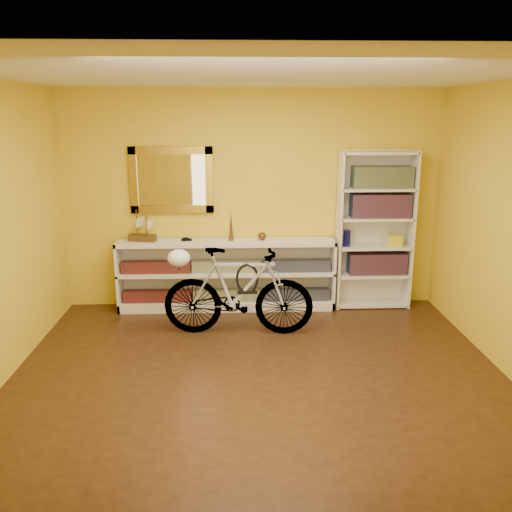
{
  "coord_description": "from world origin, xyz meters",
  "views": [
    {
      "loc": [
        -0.19,
        -4.4,
        2.3
      ],
      "look_at": [
        0.0,
        0.7,
        0.95
      ],
      "focal_mm": 37.64,
      "sensor_mm": 36.0,
      "label": 1
    }
  ],
  "objects_px": {
    "console_unit": "(227,275)",
    "bicycle": "(238,291)",
    "helmet": "(179,258)",
    "bookcase": "(375,231)"
  },
  "relations": [
    {
      "from": "bicycle",
      "to": "helmet",
      "type": "xyz_separation_m",
      "value": [
        -0.62,
        0.04,
        0.36
      ]
    },
    {
      "from": "bicycle",
      "to": "helmet",
      "type": "relative_size",
      "value": 6.74
    },
    {
      "from": "bicycle",
      "to": "helmet",
      "type": "height_order",
      "value": "bicycle"
    },
    {
      "from": "bookcase",
      "to": "helmet",
      "type": "height_order",
      "value": "bookcase"
    },
    {
      "from": "console_unit",
      "to": "helmet",
      "type": "relative_size",
      "value": 10.76
    },
    {
      "from": "bookcase",
      "to": "bicycle",
      "type": "relative_size",
      "value": 1.17
    },
    {
      "from": "console_unit",
      "to": "bicycle",
      "type": "relative_size",
      "value": 1.6
    },
    {
      "from": "console_unit",
      "to": "helmet",
      "type": "distance_m",
      "value": 0.99
    },
    {
      "from": "console_unit",
      "to": "helmet",
      "type": "height_order",
      "value": "helmet"
    },
    {
      "from": "bookcase",
      "to": "bicycle",
      "type": "height_order",
      "value": "bookcase"
    }
  ]
}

